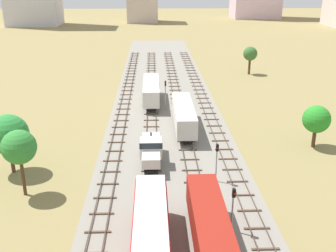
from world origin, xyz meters
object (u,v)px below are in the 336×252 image
Objects in this scene: freight_boxcar_centre_left_midfar at (184,115)px; signal_post_mid at (217,157)px; signal_post_nearest at (233,203)px; shunter_loco_left_mid at (151,148)px; signal_post_near at (165,92)px; freight_boxcar_left_far at (151,90)px; freight_boxcar_centre_left_near at (210,229)px.

signal_post_mid is (2.42, -16.36, 0.57)m from freight_boxcar_centre_left_midfar.
signal_post_nearest reaches higher than freight_boxcar_centre_left_midfar.
signal_post_nearest is (7.28, -14.50, 0.91)m from shunter_loco_left_mid.
signal_post_nearest is 35.42m from signal_post_near.
freight_boxcar_left_far is at bearing 89.99° from shunter_loco_left_mid.
signal_post_near is at bearing 104.78° from freight_boxcar_centre_left_midfar.
signal_post_near is at bearing 93.64° from freight_boxcar_centre_left_near.
freight_boxcar_centre_left_near is 43.39m from freight_boxcar_left_far.
freight_boxcar_centre_left_midfar is 9.58m from signal_post_near.
signal_post_near is (-2.43, 38.24, 0.97)m from freight_boxcar_centre_left_near.
freight_boxcar_left_far is at bearing 96.42° from freight_boxcar_centre_left_near.
signal_post_near reaches higher than freight_boxcar_left_far.
freight_boxcar_centre_left_near and freight_boxcar_left_far have the same top height.
freight_boxcar_centre_left_midfar is at bearing -71.01° from freight_boxcar_left_far.
signal_post_near reaches higher than shunter_loco_left_mid.
freight_boxcar_centre_left_midfar is at bearing 66.87° from shunter_loco_left_mid.
freight_boxcar_centre_left_near is 1.65× the size of shunter_loco_left_mid.
freight_boxcar_centre_left_near is 29.02m from freight_boxcar_centre_left_midfar.
signal_post_mid is (2.42, 12.65, 0.57)m from freight_boxcar_centre_left_near.
shunter_loco_left_mid is at bearing -113.13° from freight_boxcar_centre_left_midfar.
freight_boxcar_centre_left_near is at bearing -83.58° from freight_boxcar_left_far.
freight_boxcar_left_far is 3.10× the size of signal_post_nearest.
freight_boxcar_centre_left_near is at bearing -90.00° from freight_boxcar_centre_left_midfar.
freight_boxcar_centre_left_near is 2.60× the size of signal_post_near.
signal_post_mid is (7.28, -4.99, 1.01)m from shunter_loco_left_mid.
freight_boxcar_centre_left_midfar is 1.00× the size of freight_boxcar_left_far.
signal_post_mid is (4.85, -25.58, -0.40)m from signal_post_near.
shunter_loco_left_mid is at bearing -90.01° from freight_boxcar_left_far.
signal_post_nearest is at bearing -82.13° from signal_post_near.
signal_post_mid is at bearing -79.26° from signal_post_near.
signal_post_mid is at bearing 79.18° from freight_boxcar_centre_left_near.
shunter_loco_left_mid is at bearing 145.55° from signal_post_mid.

